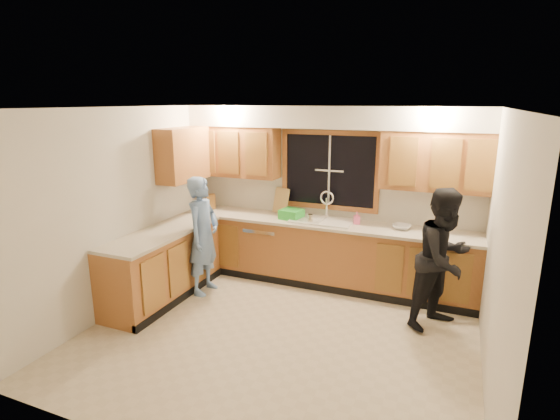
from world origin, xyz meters
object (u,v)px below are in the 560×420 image
at_px(man, 203,236).
at_px(bowl, 402,227).
at_px(stove, 134,281).
at_px(dishwasher, 267,248).
at_px(knife_block, 211,201).
at_px(soap_bottle, 357,218).
at_px(sink, 322,225).
at_px(dish_crate, 291,214).
at_px(woman, 444,259).

relative_size(man, bowl, 6.67).
relative_size(stove, bowl, 3.74).
bearing_deg(dishwasher, man, -121.37).
bearing_deg(knife_block, soap_bottle, -38.11).
bearing_deg(sink, dishwasher, -179.01).
bearing_deg(soap_bottle, bowl, -1.97).
height_order(sink, soap_bottle, sink).
relative_size(dish_crate, bowl, 1.21).
bearing_deg(soap_bottle, dish_crate, -174.39).
height_order(dishwasher, dish_crate, dish_crate).
relative_size(soap_bottle, bowl, 0.71).
distance_m(stove, woman, 3.66).
height_order(man, knife_block, man).
bearing_deg(sink, stove, -134.61).
bearing_deg(man, knife_block, 23.83).
distance_m(woman, bowl, 0.90).
bearing_deg(woman, dish_crate, 108.75).
relative_size(woman, dish_crate, 5.64).
height_order(sink, dishwasher, sink).
distance_m(stove, dish_crate, 2.30).
bearing_deg(woman, soap_bottle, 93.98).
xyz_separation_m(woman, dish_crate, (-2.10, 0.62, 0.17)).
height_order(dishwasher, stove, stove).
height_order(man, woman, woman).
distance_m(dishwasher, stove, 2.04).
xyz_separation_m(stove, dish_crate, (1.35, 1.79, 0.54)).
height_order(sink, knife_block, sink).
relative_size(stove, woman, 0.55).
distance_m(dishwasher, man, 1.11).
bearing_deg(dishwasher, knife_block, 176.31).
bearing_deg(stove, bowl, 32.83).
bearing_deg(dish_crate, soap_bottle, 5.61).
xyz_separation_m(sink, bowl, (1.08, 0.03, 0.08)).
height_order(dishwasher, knife_block, knife_block).
height_order(man, soap_bottle, man).
relative_size(sink, stove, 0.96).
bearing_deg(bowl, woman, -50.70).
bearing_deg(bowl, dish_crate, -177.38).
distance_m(sink, man, 1.66).
distance_m(man, soap_bottle, 2.11).
xyz_separation_m(dishwasher, stove, (-0.95, -1.81, 0.04)).
xyz_separation_m(man, bowl, (2.47, 0.94, 0.15)).
bearing_deg(stove, sink, 45.39).
relative_size(sink, bowl, 3.57).
bearing_deg(stove, dishwasher, 62.31).
distance_m(sink, knife_block, 1.85).
relative_size(man, woman, 0.98).
distance_m(man, bowl, 2.65).
bearing_deg(bowl, knife_block, 179.72).
xyz_separation_m(sink, stove, (-1.80, -1.82, -0.41)).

